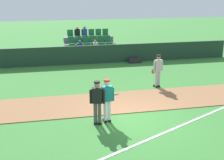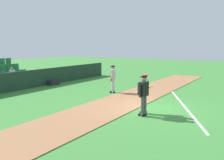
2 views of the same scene
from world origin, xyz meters
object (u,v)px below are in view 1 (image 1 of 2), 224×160
at_px(runner_grey_jersey, 158,70).
at_px(batter_teal_jersey, 107,99).
at_px(equipment_bag, 135,60).
at_px(umpire_home_plate, 97,100).

bearing_deg(runner_grey_jersey, batter_teal_jersey, -132.53).
xyz_separation_m(runner_grey_jersey, equipment_bag, (0.36, 5.54, -0.78)).
bearing_deg(runner_grey_jersey, umpire_home_plate, -134.85).
bearing_deg(umpire_home_plate, equipment_bag, 65.90).
bearing_deg(equipment_bag, batter_teal_jersey, -112.25).
xyz_separation_m(batter_teal_jersey, umpire_home_plate, (-0.41, -0.12, 0.03)).
bearing_deg(umpire_home_plate, runner_grey_jersey, 45.15).
bearing_deg(umpire_home_plate, batter_teal_jersey, 16.03).
relative_size(batter_teal_jersey, umpire_home_plate, 1.00).
distance_m(runner_grey_jersey, equipment_bag, 5.60).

